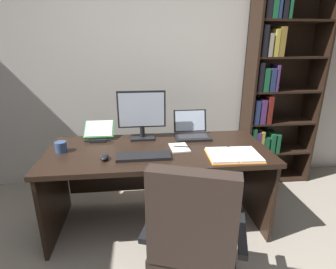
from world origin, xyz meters
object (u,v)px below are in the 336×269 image
Objects in this scene: reading_stand_with_book at (99,131)px; pen at (182,147)px; bookshelf at (273,93)px; computer_mouse at (104,157)px; laptop at (192,131)px; desk at (158,165)px; office_chair at (193,249)px; keyboard at (144,156)px; coffee_mug at (61,147)px; notepad at (179,148)px; monitor at (142,115)px; open_binder at (234,155)px.

reading_stand_with_book is 0.80m from pen.
computer_mouse is at bearing -153.02° from bookshelf.
desk is at bearing -150.00° from laptop.
laptop is (0.20, 1.11, 0.37)m from office_chair.
laptop reaches higher than keyboard.
desk is 0.83m from coffee_mug.
pen is (0.73, -0.33, -0.06)m from reading_stand_with_book.
reading_stand_with_book reaches higher than notepad.
notepad is (-1.17, -0.74, -0.32)m from bookshelf.
laptop is 0.32m from pen.
computer_mouse reaches higher than desk.
notepad is at bearing 15.46° from computer_mouse.
monitor is 0.43m from reading_stand_with_book.
keyboard is at bearing -115.99° from desk.
laptop reaches higher than reading_stand_with_book.
desk is 0.64m from reading_stand_with_book.
bookshelf is at bearing 24.06° from laptop.
laptop is at bearing 63.63° from pen.
desk is 19.72× the size of coffee_mug.
laptop is 0.76× the size of keyboard.
office_chair reaches higher than desk.
open_binder is at bearing -27.72° from desk.
office_chair is 1.39m from reading_stand_with_book.
pen is at bearing 104.70° from office_chair.
bookshelf is 8.11× the size of reading_stand_with_book.
monitor is 0.48m from pen.
office_chair is 10.52× the size of coffee_mug.
reading_stand_with_book is at bearing 176.99° from laptop.
laptop is 3.08× the size of computer_mouse.
open_binder is 4.50× the size of coffee_mug.
pen is (0.20, -0.09, 0.21)m from desk.
computer_mouse is at bearing 149.87° from office_chair.
coffee_mug is at bearing -159.31° from monitor.
coffee_mug is (-1.14, -0.26, -0.01)m from laptop.
computer_mouse is at bearing -123.64° from monitor.
open_binder is at bearing -64.75° from laptop.
reading_stand_with_book is at bearing 128.71° from keyboard.
coffee_mug reaches higher than open_binder.
office_chair reaches higher than pen.
computer_mouse reaches higher than open_binder.
bookshelf is at bearing 26.98° from computer_mouse.
pen is (0.33, 0.17, 0.00)m from keyboard.
open_binder is at bearing -2.84° from computer_mouse.
bookshelf is 1.76m from keyboard.
coffee_mug is at bearing 151.88° from computer_mouse.
keyboard reaches higher than pen.
desk is at bearing -154.37° from bookshelf.
computer_mouse is at bearing -148.94° from desk.
notepad is 2.23× the size of coffee_mug.
desk is at bearing 154.73° from open_binder.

